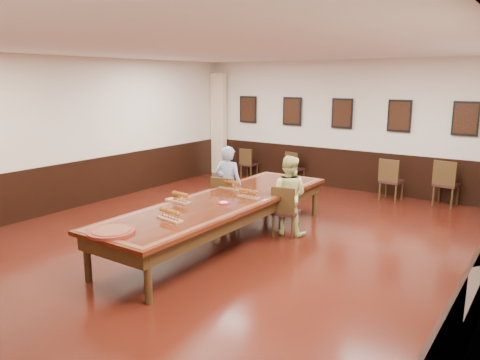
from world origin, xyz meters
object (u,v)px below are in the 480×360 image
Objects in this scene: spare_chair_b at (295,168)px; person_woman at (288,195)px; chair_woman at (286,211)px; spare_chair_a at (249,163)px; carved_platter at (111,232)px; spare_chair_c at (392,180)px; conference_table at (223,208)px; person_man at (228,185)px; spare_chair_d at (447,183)px; chair_man at (226,200)px.

person_woman is (1.86, -3.77, 0.28)m from spare_chair_b.
spare_chair_a is at bearing -59.05° from chair_woman.
spare_chair_a is 7.34m from carved_platter.
spare_chair_c is at bearing 176.06° from spare_chair_a.
chair_woman is 1.17m from conference_table.
carved_platter is (0.46, -3.23, 0.03)m from person_man.
person_woman reaches higher than carved_platter.
spare_chair_d is 7.46m from carved_platter.
chair_man is 1.09× the size of spare_chair_b.
spare_chair_d reaches higher than spare_chair_c.
person_woman reaches higher than chair_woman.
spare_chair_b is at bearing -175.43° from spare_chair_a.
chair_man is 1.35× the size of carved_platter.
chair_woman is 3.30m from carved_platter.
chair_man reaches higher than conference_table.
spare_chair_d is 1.47× the size of carved_platter.
chair_woman reaches higher than carved_platter.
spare_chair_c is at bearing 76.42° from carved_platter.
chair_man is 1.08m from conference_table.
carved_platter is at bearing 65.67° from person_woman.
spare_chair_d is 4.91m from person_man.
spare_chair_d is at bearing -142.06° from person_man.
chair_woman is 1.31× the size of carved_platter.
spare_chair_d is at bearing -127.12° from chair_woman.
chair_man is 0.66× the size of person_woman.
conference_table is (-2.59, -4.69, 0.10)m from spare_chair_d.
spare_chair_a is 1.40m from spare_chair_b.
spare_chair_d is (3.78, -0.12, 0.08)m from spare_chair_b.
person_man is 1.05× the size of person_woman.
spare_chair_c is 0.69× the size of person_woman.
chair_woman reaches higher than spare_chair_b.
spare_chair_d is (5.17, 0.02, 0.08)m from spare_chair_a.
person_man is at bearing 98.08° from carved_platter.
chair_man is 1.28m from chair_woman.
spare_chair_c reaches higher than chair_man.
spare_chair_a is at bearing 2.20° from spare_chair_c.
carved_platter is (-2.75, -6.93, 0.26)m from spare_chair_d.
spare_chair_d reaches higher than conference_table.
spare_chair_b is (-1.88, 3.87, -0.02)m from chair_woman.
spare_chair_b is at bearing 103.91° from conference_table.
carved_platter is at bearing 74.84° from spare_chair_d.
chair_woman is 1.06× the size of spare_chair_b.
chair_woman is 1.33m from person_man.
person_man reaches higher than chair_man.
spare_chair_a is 0.60× the size of person_woman.
person_woman is 1.24m from conference_table.
chair_man is 4.96m from spare_chair_d.
person_man reaches higher than spare_chair_c.
spare_chair_b is at bearing -92.54° from chair_man.
spare_chair_c is 4.70m from conference_table.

